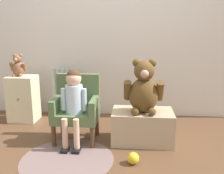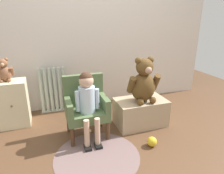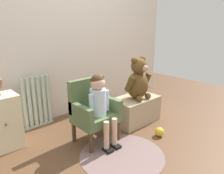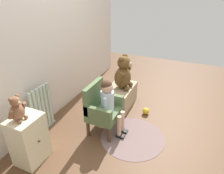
{
  "view_description": "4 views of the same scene",
  "coord_description": "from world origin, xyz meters",
  "px_view_note": "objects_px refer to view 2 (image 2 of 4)",
  "views": [
    {
      "loc": [
        0.33,
        -1.97,
        1.13
      ],
      "look_at": [
        0.13,
        0.4,
        0.58
      ],
      "focal_mm": 40.0,
      "sensor_mm": 36.0,
      "label": 1
    },
    {
      "loc": [
        -0.62,
        -1.56,
        1.27
      ],
      "look_at": [
        0.05,
        0.41,
        0.54
      ],
      "focal_mm": 32.0,
      "sensor_mm": 36.0,
      "label": 2
    },
    {
      "loc": [
        -1.57,
        -1.31,
        1.25
      ],
      "look_at": [
        0.04,
        0.44,
        0.55
      ],
      "focal_mm": 35.0,
      "sensor_mm": 36.0,
      "label": 3
    },
    {
      "loc": [
        -2.19,
        -0.57,
        1.78
      ],
      "look_at": [
        0.02,
        0.4,
        0.53
      ],
      "focal_mm": 32.0,
      "sensor_mm": 36.0,
      "label": 4
    }
  ],
  "objects_px": {
    "large_teddy_bear": "(144,82)",
    "small_teddy_bear": "(4,71)",
    "low_bench": "(140,112)",
    "small_dresser": "(14,104)",
    "toy_ball": "(152,142)",
    "child_armchair": "(86,106)",
    "floor_rug": "(97,156)",
    "child_figure": "(87,97)",
    "radiator": "(53,90)"
  },
  "relations": [
    {
      "from": "large_teddy_bear",
      "to": "toy_ball",
      "type": "relative_size",
      "value": 5.1
    },
    {
      "from": "child_figure",
      "to": "low_bench",
      "type": "height_order",
      "value": "child_figure"
    },
    {
      "from": "radiator",
      "to": "low_bench",
      "type": "relative_size",
      "value": 1.04
    },
    {
      "from": "low_bench",
      "to": "floor_rug",
      "type": "bearing_deg",
      "value": -147.09
    },
    {
      "from": "floor_rug",
      "to": "large_teddy_bear",
      "type": "bearing_deg",
      "value": 30.67
    },
    {
      "from": "large_teddy_bear",
      "to": "small_teddy_bear",
      "type": "distance_m",
      "value": 1.61
    },
    {
      "from": "child_armchair",
      "to": "child_figure",
      "type": "relative_size",
      "value": 0.9
    },
    {
      "from": "small_dresser",
      "to": "child_figure",
      "type": "bearing_deg",
      "value": -36.87
    },
    {
      "from": "child_figure",
      "to": "small_teddy_bear",
      "type": "relative_size",
      "value": 2.76
    },
    {
      "from": "low_bench",
      "to": "small_teddy_bear",
      "type": "height_order",
      "value": "small_teddy_bear"
    },
    {
      "from": "radiator",
      "to": "child_figure",
      "type": "height_order",
      "value": "child_figure"
    },
    {
      "from": "child_armchair",
      "to": "radiator",
      "type": "bearing_deg",
      "value": 113.16
    },
    {
      "from": "child_armchair",
      "to": "child_figure",
      "type": "bearing_deg",
      "value": -90.0
    },
    {
      "from": "child_armchair",
      "to": "child_figure",
      "type": "distance_m",
      "value": 0.18
    },
    {
      "from": "large_teddy_bear",
      "to": "small_teddy_bear",
      "type": "bearing_deg",
      "value": 160.3
    },
    {
      "from": "low_bench",
      "to": "small_teddy_bear",
      "type": "relative_size",
      "value": 2.24
    },
    {
      "from": "small_dresser",
      "to": "low_bench",
      "type": "height_order",
      "value": "small_dresser"
    },
    {
      "from": "child_figure",
      "to": "toy_ball",
      "type": "distance_m",
      "value": 0.81
    },
    {
      "from": "small_teddy_bear",
      "to": "toy_ball",
      "type": "distance_m",
      "value": 1.83
    },
    {
      "from": "child_armchair",
      "to": "large_teddy_bear",
      "type": "relative_size",
      "value": 1.28
    },
    {
      "from": "child_figure",
      "to": "floor_rug",
      "type": "relative_size",
      "value": 0.91
    },
    {
      "from": "low_bench",
      "to": "large_teddy_bear",
      "type": "bearing_deg",
      "value": -86.62
    },
    {
      "from": "child_figure",
      "to": "toy_ball",
      "type": "xyz_separation_m",
      "value": [
        0.59,
        -0.35,
        -0.44
      ]
    },
    {
      "from": "low_bench",
      "to": "small_teddy_bear",
      "type": "distance_m",
      "value": 1.67
    },
    {
      "from": "radiator",
      "to": "small_dresser",
      "type": "bearing_deg",
      "value": -153.77
    },
    {
      "from": "child_figure",
      "to": "toy_ball",
      "type": "height_order",
      "value": "child_figure"
    },
    {
      "from": "radiator",
      "to": "large_teddy_bear",
      "type": "relative_size",
      "value": 1.2
    },
    {
      "from": "radiator",
      "to": "low_bench",
      "type": "distance_m",
      "value": 1.23
    },
    {
      "from": "radiator",
      "to": "large_teddy_bear",
      "type": "bearing_deg",
      "value": -37.65
    },
    {
      "from": "radiator",
      "to": "small_dresser",
      "type": "xyz_separation_m",
      "value": [
        -0.48,
        -0.24,
        -0.03
      ]
    },
    {
      "from": "low_bench",
      "to": "toy_ball",
      "type": "bearing_deg",
      "value": -100.95
    },
    {
      "from": "child_figure",
      "to": "toy_ball",
      "type": "bearing_deg",
      "value": -30.69
    },
    {
      "from": "radiator",
      "to": "child_figure",
      "type": "xyz_separation_m",
      "value": [
        0.31,
        -0.83,
        0.18
      ]
    },
    {
      "from": "child_armchair",
      "to": "small_teddy_bear",
      "type": "height_order",
      "value": "small_teddy_bear"
    },
    {
      "from": "small_dresser",
      "to": "low_bench",
      "type": "relative_size",
      "value": 0.93
    },
    {
      "from": "child_figure",
      "to": "small_teddy_bear",
      "type": "height_order",
      "value": "small_teddy_bear"
    },
    {
      "from": "small_dresser",
      "to": "toy_ball",
      "type": "bearing_deg",
      "value": -34.35
    },
    {
      "from": "small_dresser",
      "to": "toy_ball",
      "type": "height_order",
      "value": "small_dresser"
    },
    {
      "from": "small_dresser",
      "to": "large_teddy_bear",
      "type": "relative_size",
      "value": 1.07
    },
    {
      "from": "child_armchair",
      "to": "small_teddy_bear",
      "type": "bearing_deg",
      "value": 148.86
    },
    {
      "from": "small_teddy_bear",
      "to": "floor_rug",
      "type": "xyz_separation_m",
      "value": [
        0.83,
        -0.94,
        -0.68
      ]
    },
    {
      "from": "child_armchair",
      "to": "floor_rug",
      "type": "height_order",
      "value": "child_armchair"
    },
    {
      "from": "child_armchair",
      "to": "toy_ball",
      "type": "relative_size",
      "value": 6.52
    },
    {
      "from": "small_dresser",
      "to": "floor_rug",
      "type": "relative_size",
      "value": 0.68
    },
    {
      "from": "child_armchair",
      "to": "toy_ball",
      "type": "bearing_deg",
      "value": -37.9
    },
    {
      "from": "low_bench",
      "to": "floor_rug",
      "type": "xyz_separation_m",
      "value": [
        -0.67,
        -0.43,
        -0.16
      ]
    },
    {
      "from": "floor_rug",
      "to": "small_dresser",
      "type": "bearing_deg",
      "value": 130.76
    },
    {
      "from": "toy_ball",
      "to": "child_figure",
      "type": "bearing_deg",
      "value": 149.31
    },
    {
      "from": "radiator",
      "to": "toy_ball",
      "type": "distance_m",
      "value": 1.51
    },
    {
      "from": "child_figure",
      "to": "low_bench",
      "type": "bearing_deg",
      "value": 8.87
    }
  ]
}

